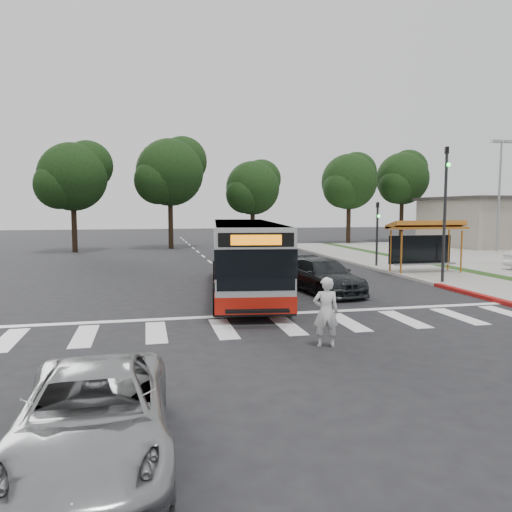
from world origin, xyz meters
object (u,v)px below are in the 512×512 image
object	(u,v)px
transit_bus	(244,258)
silver_suv_south	(93,415)
dark_sedan	(324,276)
pedestrian	(326,312)

from	to	relation	value
transit_bus	silver_suv_south	distance (m)	14.30
dark_sedan	silver_suv_south	xyz separation A→B (m)	(-8.24, -12.83, -0.07)
transit_bus	silver_suv_south	xyz separation A→B (m)	(-4.89, -13.42, -0.86)
pedestrian	silver_suv_south	world-z (taller)	pedestrian
dark_sedan	silver_suv_south	bearing A→B (deg)	-130.31
transit_bus	pedestrian	distance (m)	8.61
transit_bus	dark_sedan	bearing A→B (deg)	-2.22
dark_sedan	silver_suv_south	size ratio (longest dim) A/B	1.06
transit_bus	pedestrian	xyz separation A→B (m)	(0.48, -8.57, -0.59)
transit_bus	dark_sedan	world-z (taller)	transit_bus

